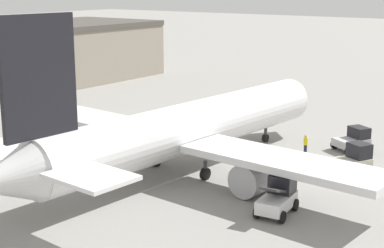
# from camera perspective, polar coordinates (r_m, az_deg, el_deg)

# --- Properties ---
(ground_plane) EXTENTS (400.00, 400.00, 0.00)m
(ground_plane) POSITION_cam_1_polar(r_m,az_deg,el_deg) (45.38, 0.00, -4.32)
(ground_plane) COLOR gray
(airplane) EXTENTS (35.72, 32.44, 12.26)m
(airplane) POSITION_cam_1_polar(r_m,az_deg,el_deg) (43.75, -0.85, -0.58)
(airplane) COLOR silver
(airplane) RESTS_ON ground_plane
(ground_crew_worker) EXTENTS (0.37, 0.37, 1.66)m
(ground_crew_worker) POSITION_cam_1_polar(r_m,az_deg,el_deg) (49.76, 10.95, -1.90)
(ground_crew_worker) COLOR #1E2338
(ground_crew_worker) RESTS_ON ground_plane
(baggage_tug) EXTENTS (3.43, 3.02, 2.24)m
(baggage_tug) POSITION_cam_1_polar(r_m,az_deg,el_deg) (45.65, 15.34, -3.37)
(baggage_tug) COLOR beige
(baggage_tug) RESTS_ON ground_plane
(belt_loader_truck) EXTENTS (3.44, 2.24, 2.32)m
(belt_loader_truck) POSITION_cam_1_polar(r_m,az_deg,el_deg) (36.94, 8.37, -6.94)
(belt_loader_truck) COLOR silver
(belt_loader_truck) RESTS_ON ground_plane
(pushback_tug) EXTENTS (3.42, 3.23, 1.95)m
(pushback_tug) POSITION_cam_1_polar(r_m,az_deg,el_deg) (51.97, 15.41, -1.44)
(pushback_tug) COLOR #B2B2B7
(pushback_tug) RESTS_ON ground_plane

